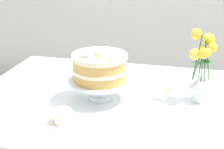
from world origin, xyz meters
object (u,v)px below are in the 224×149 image
(layer_cake, at_px, (100,67))
(cake_stand, at_px, (100,83))
(flower_vase, at_px, (201,69))
(teacup, at_px, (63,118))
(dining_table, at_px, (118,118))

(layer_cake, bearing_deg, cake_stand, 78.70)
(flower_vase, xyz_separation_m, teacup, (-0.53, -0.35, -0.13))
(dining_table, xyz_separation_m, flower_vase, (0.36, 0.08, 0.25))
(flower_vase, bearing_deg, dining_table, -167.47)
(dining_table, bearing_deg, teacup, -122.58)
(teacup, bearing_deg, layer_cake, 71.46)
(cake_stand, relative_size, layer_cake, 1.16)
(flower_vase, bearing_deg, cake_stand, -168.31)
(teacup, bearing_deg, flower_vase, 33.09)
(dining_table, distance_m, flower_vase, 0.45)
(flower_vase, relative_size, teacup, 2.68)
(layer_cake, relative_size, teacup, 1.98)
(teacup, bearing_deg, dining_table, 57.42)
(dining_table, relative_size, flower_vase, 4.15)
(layer_cake, relative_size, flower_vase, 0.74)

